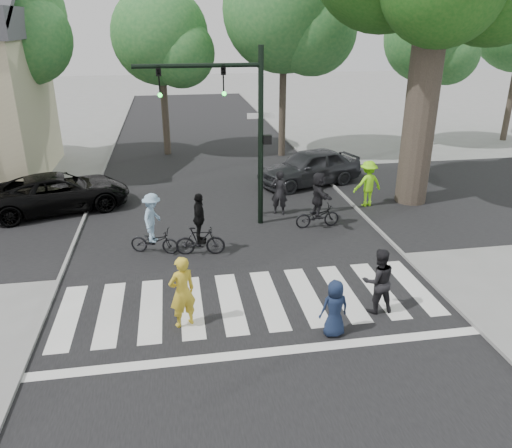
{
  "coord_description": "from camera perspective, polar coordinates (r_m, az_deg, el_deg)",
  "views": [
    {
      "loc": [
        -1.7,
        -10.01,
        6.7
      ],
      "look_at": [
        0.5,
        3.0,
        1.3
      ],
      "focal_mm": 35.0,
      "sensor_mm": 36.0,
      "label": 1
    }
  ],
  "objects": [
    {
      "name": "curb_left",
      "position": [
        16.76,
        -20.29,
        -2.6
      ],
      "size": [
        0.1,
        70.0,
        0.1
      ],
      "primitive_type": "cube",
      "color": "gray",
      "rests_on": "ground"
    },
    {
      "name": "pedestrian_woman",
      "position": [
        11.73,
        -8.43,
        -7.69
      ],
      "size": [
        0.77,
        0.65,
        1.79
      ],
      "primitive_type": "imported",
      "rotation": [
        0.0,
        0.0,
        3.56
      ],
      "color": "gold",
      "rests_on": "ground"
    },
    {
      "name": "car_suv",
      "position": [
        20.2,
        -21.52,
        3.41
      ],
      "size": [
        5.53,
        3.65,
        1.41
      ],
      "primitive_type": "imported",
      "rotation": [
        0.0,
        0.0,
        1.85
      ],
      "color": "black",
      "rests_on": "ground"
    },
    {
      "name": "crosswalk",
      "position": [
        12.71,
        -0.47,
        -9.51
      ],
      "size": [
        10.0,
        3.85,
        0.01
      ],
      "color": "silver",
      "rests_on": "ground"
    },
    {
      "name": "cyclist_right",
      "position": [
        17.26,
        7.11,
        2.39
      ],
      "size": [
        1.59,
        1.48,
        1.98
      ],
      "color": "black",
      "rests_on": "ground"
    },
    {
      "name": "bystander_dark",
      "position": [
        18.36,
        2.68,
        3.63
      ],
      "size": [
        0.72,
        0.6,
        1.69
      ],
      "primitive_type": "imported",
      "rotation": [
        0.0,
        0.0,
        2.77
      ],
      "color": "black",
      "rests_on": "ground"
    },
    {
      "name": "traffic_signal",
      "position": [
        16.58,
        -2.4,
        12.52
      ],
      "size": [
        4.45,
        0.29,
        6.0
      ],
      "color": "black",
      "rests_on": "ground"
    },
    {
      "name": "bg_tree_1",
      "position": [
        26.43,
        -26.69,
        19.99
      ],
      "size": [
        6.09,
        5.8,
        9.8
      ],
      "color": "brown",
      "rests_on": "ground"
    },
    {
      "name": "bg_tree_3",
      "position": [
        25.99,
        4.08,
        22.75
      ],
      "size": [
        6.3,
        6.0,
        10.2
      ],
      "color": "brown",
      "rests_on": "ground"
    },
    {
      "name": "pedestrian_adult",
      "position": [
        12.54,
        13.8,
        -6.33
      ],
      "size": [
        0.82,
        0.64,
        1.68
      ],
      "primitive_type": "imported",
      "rotation": [
        0.0,
        0.0,
        3.15
      ],
      "color": "black",
      "rests_on": "ground"
    },
    {
      "name": "curb_right",
      "position": [
        17.75,
        13.53,
        -0.39
      ],
      "size": [
        0.1,
        70.0,
        0.1
      ],
      "primitive_type": "cube",
      "color": "gray",
      "rests_on": "ground"
    },
    {
      "name": "bystander_hivis",
      "position": [
        19.66,
        12.65,
        4.53
      ],
      "size": [
        1.25,
        0.86,
        1.79
      ],
      "primitive_type": "imported",
      "rotation": [
        0.0,
        0.0,
        3.32
      ],
      "color": "#90FF19",
      "rests_on": "ground"
    },
    {
      "name": "bg_tree_4",
      "position": [
        29.64,
        19.56,
        19.02
      ],
      "size": [
        4.83,
        4.6,
        8.15
      ],
      "color": "brown",
      "rests_on": "ground"
    },
    {
      "name": "bg_tree_2",
      "position": [
        26.64,
        -10.34,
        19.95
      ],
      "size": [
        5.04,
        4.8,
        8.4
      ],
      "color": "brown",
      "rests_on": "ground"
    },
    {
      "name": "road_stem",
      "position": [
        16.52,
        -2.87,
        -1.67
      ],
      "size": [
        10.0,
        70.0,
        0.01
      ],
      "primitive_type": "cube",
      "color": "black",
      "rests_on": "ground"
    },
    {
      "name": "ground",
      "position": [
        12.17,
        0.04,
        -11.16
      ],
      "size": [
        120.0,
        120.0,
        0.0
      ],
      "primitive_type": "plane",
      "color": "gray",
      "rests_on": "ground"
    },
    {
      "name": "pedestrian_child",
      "position": [
        11.52,
        8.96,
        -9.51
      ],
      "size": [
        0.72,
        0.51,
        1.38
      ],
      "primitive_type": "imported",
      "rotation": [
        0.0,
        0.0,
        3.26
      ],
      "color": "#16223E",
      "rests_on": "ground"
    },
    {
      "name": "cyclist_mid",
      "position": [
        15.19,
        -6.45,
        -0.7
      ],
      "size": [
        1.55,
        0.96,
        1.98
      ],
      "color": "black",
      "rests_on": "ground"
    },
    {
      "name": "road_cross",
      "position": [
        19.29,
        -3.95,
        1.9
      ],
      "size": [
        70.0,
        10.0,
        0.01
      ],
      "primitive_type": "cube",
      "color": "black",
      "rests_on": "ground"
    },
    {
      "name": "cyclist_left",
      "position": [
        15.51,
        -11.65,
        -0.44
      ],
      "size": [
        1.61,
        1.12,
        1.93
      ],
      "color": "black",
      "rests_on": "ground"
    },
    {
      "name": "car_grey",
      "position": [
        21.95,
        6.14,
        6.5
      ],
      "size": [
        4.95,
        3.16,
        1.57
      ],
      "primitive_type": "imported",
      "rotation": [
        0.0,
        0.0,
        -1.26
      ],
      "color": "#2E2F33",
      "rests_on": "ground"
    }
  ]
}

